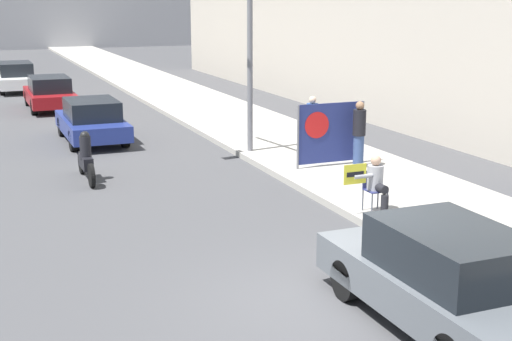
# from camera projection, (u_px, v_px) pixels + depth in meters

# --- Properties ---
(ground_plane) EXTENTS (160.00, 160.00, 0.00)m
(ground_plane) POSITION_uv_depth(u_px,v_px,m) (329.00, 305.00, 10.83)
(ground_plane) COLOR #444447
(sidewalk_curb) EXTENTS (3.97, 90.00, 0.16)m
(sidewalk_curb) POSITION_uv_depth(u_px,v_px,m) (241.00, 123.00, 25.90)
(sidewalk_curb) COLOR #A8A399
(sidewalk_curb) RESTS_ON ground_plane
(seated_protester) EXTENTS (0.99, 0.77, 1.21)m
(seated_protester) POSITION_uv_depth(u_px,v_px,m) (376.00, 182.00, 14.75)
(seated_protester) COLOR #474C56
(seated_protester) RESTS_ON sidewalk_curb
(jogger_on_sidewalk) EXTENTS (0.34, 0.34, 1.76)m
(jogger_on_sidewalk) POSITION_uv_depth(u_px,v_px,m) (359.00, 134.00, 18.67)
(jogger_on_sidewalk) COLOR #334775
(jogger_on_sidewalk) RESTS_ON sidewalk_curb
(pedestrian_behind) EXTENTS (0.34, 0.34, 1.66)m
(pedestrian_behind) POSITION_uv_depth(u_px,v_px,m) (312.00, 124.00, 20.35)
(pedestrian_behind) COLOR #424247
(pedestrian_behind) RESTS_ON sidewalk_curb
(protest_banner) EXTENTS (1.98, 0.06, 1.69)m
(protest_banner) POSITION_uv_depth(u_px,v_px,m) (330.00, 133.00, 18.82)
(protest_banner) COLOR slate
(protest_banner) RESTS_ON sidewalk_curb
(traffic_light_pole) EXTENTS (3.34, 3.10, 5.87)m
(traffic_light_pole) POSITION_uv_depth(u_px,v_px,m) (213.00, 12.00, 19.39)
(traffic_light_pole) COLOR slate
(traffic_light_pole) RESTS_ON sidewalk_curb
(parked_car_curbside) EXTENTS (1.76, 4.27, 1.51)m
(parked_car_curbside) POSITION_uv_depth(u_px,v_px,m) (445.00, 279.00, 9.90)
(parked_car_curbside) COLOR #565B60
(parked_car_curbside) RESTS_ON ground_plane
(car_on_road_nearest) EXTENTS (1.79, 4.22, 1.38)m
(car_on_road_nearest) POSITION_uv_depth(u_px,v_px,m) (92.00, 120.00, 22.87)
(car_on_road_nearest) COLOR navy
(car_on_road_nearest) RESTS_ON ground_plane
(car_on_road_midblock) EXTENTS (1.77, 4.34, 1.37)m
(car_on_road_midblock) POSITION_uv_depth(u_px,v_px,m) (50.00, 93.00, 29.50)
(car_on_road_midblock) COLOR maroon
(car_on_road_midblock) RESTS_ON ground_plane
(car_on_road_distant) EXTENTS (1.75, 4.69, 1.43)m
(car_on_road_distant) POSITION_uv_depth(u_px,v_px,m) (16.00, 77.00, 35.29)
(car_on_road_distant) COLOR white
(car_on_road_distant) RESTS_ON ground_plane
(motorcycle_on_road) EXTENTS (0.28, 2.14, 1.28)m
(motorcycle_on_road) POSITION_uv_depth(u_px,v_px,m) (86.00, 159.00, 18.04)
(motorcycle_on_road) COLOR black
(motorcycle_on_road) RESTS_ON ground_plane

